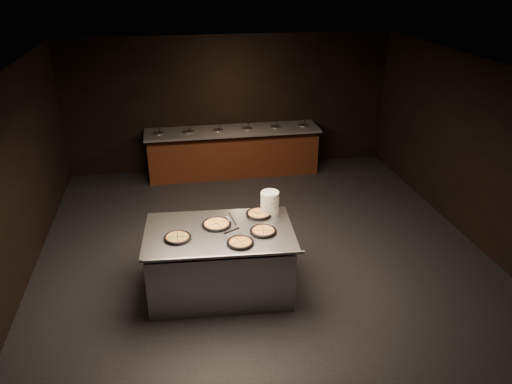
% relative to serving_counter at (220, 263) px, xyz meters
% --- Properties ---
extents(room, '(7.02, 8.02, 2.92)m').
position_rel_serving_counter_xyz_m(room, '(0.76, 0.67, 0.99)').
color(room, black).
rests_on(room, ground).
extents(salad_bar, '(3.70, 0.83, 1.18)m').
position_rel_serving_counter_xyz_m(salad_bar, '(0.76, 4.23, -0.02)').
color(salad_bar, '#4F2A12').
rests_on(salad_bar, ground).
extents(serving_counter, '(2.08, 1.41, 0.96)m').
position_rel_serving_counter_xyz_m(serving_counter, '(0.00, 0.00, 0.00)').
color(serving_counter, '#AFB1B6').
rests_on(serving_counter, ground).
extents(plate_stack, '(0.26, 0.26, 0.33)m').
position_rel_serving_counter_xyz_m(plate_stack, '(0.78, 0.39, 0.66)').
color(plate_stack, white).
rests_on(plate_stack, serving_counter).
extents(pan_veggie_whole, '(0.36, 0.36, 0.04)m').
position_rel_serving_counter_xyz_m(pan_veggie_whole, '(-0.56, -0.11, 0.52)').
color(pan_veggie_whole, black).
rests_on(pan_veggie_whole, serving_counter).
extents(pan_cheese_whole, '(0.41, 0.41, 0.04)m').
position_rel_serving_counter_xyz_m(pan_cheese_whole, '(-0.02, 0.16, 0.52)').
color(pan_cheese_whole, black).
rests_on(pan_cheese_whole, serving_counter).
extents(pan_cheese_slices_a, '(0.38, 0.38, 0.04)m').
position_rel_serving_counter_xyz_m(pan_cheese_slices_a, '(0.61, 0.36, 0.52)').
color(pan_cheese_slices_a, black).
rests_on(pan_cheese_slices_a, serving_counter).
extents(pan_cheese_slices_b, '(0.35, 0.35, 0.04)m').
position_rel_serving_counter_xyz_m(pan_cheese_slices_b, '(0.23, -0.38, 0.52)').
color(pan_cheese_slices_b, black).
rests_on(pan_cheese_slices_b, serving_counter).
extents(pan_veggie_slices, '(0.36, 0.36, 0.04)m').
position_rel_serving_counter_xyz_m(pan_veggie_slices, '(0.58, -0.14, 0.52)').
color(pan_veggie_slices, black).
rests_on(pan_veggie_slices, serving_counter).
extents(server_left, '(0.20, 0.30, 0.16)m').
position_rel_serving_counter_xyz_m(server_left, '(0.18, 0.16, 0.58)').
color(server_left, '#AFB1B6').
rests_on(server_left, serving_counter).
extents(server_right, '(0.33, 0.17, 0.16)m').
position_rel_serving_counter_xyz_m(server_right, '(0.19, -0.23, 0.58)').
color(server_right, '#AFB1B6').
rests_on(server_right, serving_counter).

